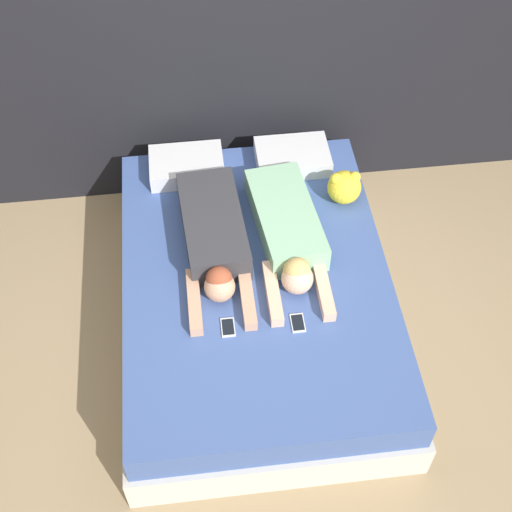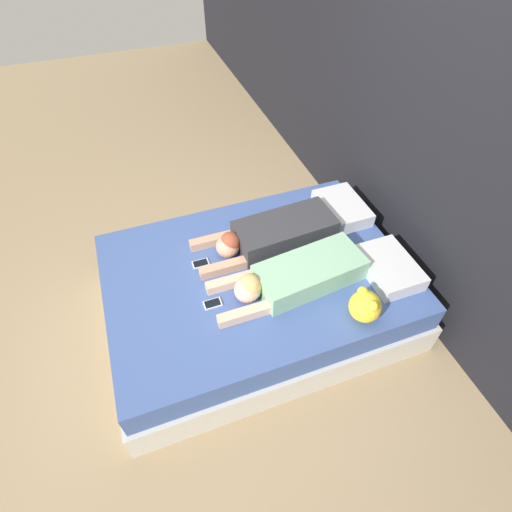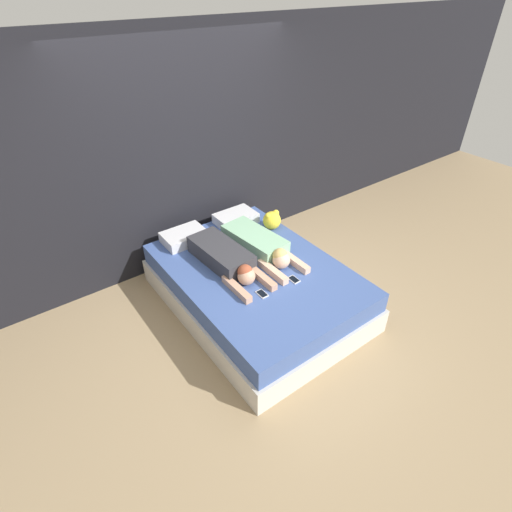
% 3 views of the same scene
% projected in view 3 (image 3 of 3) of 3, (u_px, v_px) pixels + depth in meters
% --- Properties ---
extents(ground_plane, '(12.00, 12.00, 0.00)m').
position_uv_depth(ground_plane, '(256.00, 303.00, 4.33)').
color(ground_plane, '#9E8460').
extents(wall_back, '(12.00, 0.06, 2.60)m').
position_uv_depth(wall_back, '(189.00, 154.00, 4.39)').
color(wall_back, black).
rests_on(wall_back, ground_plane).
extents(bed, '(1.59, 2.19, 0.48)m').
position_uv_depth(bed, '(256.00, 286.00, 4.20)').
color(bed, beige).
rests_on(bed, ground_plane).
extents(pillow_head_left, '(0.47, 0.33, 0.12)m').
position_uv_depth(pillow_head_left, '(184.00, 237.00, 4.43)').
color(pillow_head_left, silver).
rests_on(pillow_head_left, bed).
extents(pillow_head_right, '(0.47, 0.33, 0.12)m').
position_uv_depth(pillow_head_right, '(236.00, 218.00, 4.76)').
color(pillow_head_right, silver).
rests_on(pillow_head_right, bed).
extents(person_left, '(0.39, 1.09, 0.20)m').
position_uv_depth(person_left, '(226.00, 258.00, 4.04)').
color(person_left, '#333338').
rests_on(person_left, bed).
extents(person_right, '(0.41, 1.09, 0.21)m').
position_uv_depth(person_right, '(261.00, 245.00, 4.24)').
color(person_right, '#8CBF99').
rests_on(person_right, bed).
extents(cell_phone_left, '(0.07, 0.12, 0.01)m').
position_uv_depth(cell_phone_left, '(262.00, 294.00, 3.72)').
color(cell_phone_left, silver).
rests_on(cell_phone_left, bed).
extents(cell_phone_right, '(0.07, 0.12, 0.01)m').
position_uv_depth(cell_phone_right, '(294.00, 280.00, 3.89)').
color(cell_phone_right, silver).
rests_on(cell_phone_right, bed).
extents(plush_toy, '(0.21, 0.21, 0.22)m').
position_uv_depth(plush_toy, '(272.00, 220.00, 4.62)').
color(plush_toy, yellow).
rests_on(plush_toy, bed).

